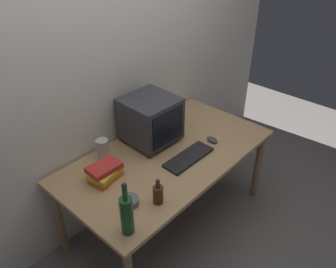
# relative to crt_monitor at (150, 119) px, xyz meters

# --- Properties ---
(ground_plane) EXTENTS (6.00, 6.00, 0.00)m
(ground_plane) POSITION_rel_crt_monitor_xyz_m (-0.05, -0.23, -0.91)
(ground_plane) COLOR slate
(back_wall) EXTENTS (4.00, 0.08, 2.50)m
(back_wall) POSITION_rel_crt_monitor_xyz_m (-0.05, 0.28, 0.34)
(back_wall) COLOR silver
(back_wall) RESTS_ON ground
(desk) EXTENTS (1.67, 0.89, 0.72)m
(desk) POSITION_rel_crt_monitor_xyz_m (-0.05, -0.23, -0.27)
(desk) COLOR tan
(desk) RESTS_ON ground
(crt_monitor) EXTENTS (0.39, 0.40, 0.37)m
(crt_monitor) POSITION_rel_crt_monitor_xyz_m (0.00, 0.00, 0.00)
(crt_monitor) COLOR #333338
(crt_monitor) RESTS_ON desk
(keyboard) EXTENTS (0.42, 0.16, 0.02)m
(keyboard) POSITION_rel_crt_monitor_xyz_m (0.01, -0.38, -0.18)
(keyboard) COLOR black
(keyboard) RESTS_ON desk
(computer_mouse) EXTENTS (0.07, 0.11, 0.04)m
(computer_mouse) POSITION_rel_crt_monitor_xyz_m (0.31, -0.38, -0.17)
(computer_mouse) COLOR #3F3F47
(computer_mouse) RESTS_ON desk
(bottle_tall) EXTENTS (0.08, 0.08, 0.36)m
(bottle_tall) POSITION_rel_crt_monitor_xyz_m (-0.75, -0.56, -0.06)
(bottle_tall) COLOR #1E4C23
(bottle_tall) RESTS_ON desk
(bottle_short) EXTENTS (0.07, 0.07, 0.18)m
(bottle_short) POSITION_rel_crt_monitor_xyz_m (-0.47, -0.52, -0.12)
(bottle_short) COLOR #472314
(bottle_short) RESTS_ON desk
(book_stack) EXTENTS (0.26, 0.20, 0.11)m
(book_stack) POSITION_rel_crt_monitor_xyz_m (-0.54, -0.10, -0.14)
(book_stack) COLOR orange
(book_stack) RESTS_ON desk
(cd_spindle) EXTENTS (0.12, 0.12, 0.04)m
(cd_spindle) POSITION_rel_crt_monitor_xyz_m (-0.60, -0.40, -0.17)
(cd_spindle) COLOR #595B66
(cd_spindle) RESTS_ON desk
(metal_canister) EXTENTS (0.09, 0.09, 0.15)m
(metal_canister) POSITION_rel_crt_monitor_xyz_m (-0.40, 0.11, -0.12)
(metal_canister) COLOR #B7B2A8
(metal_canister) RESTS_ON desk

